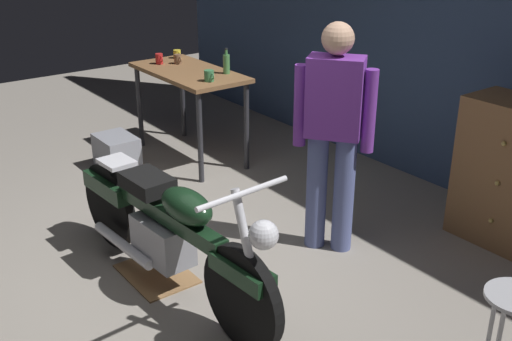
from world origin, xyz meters
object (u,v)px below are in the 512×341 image
object	(u,v)px
bottle	(226,63)
mug_red_diner	(159,59)
motorcycle	(167,229)
storage_bin	(117,153)
person_standing	(333,130)
mug_green_speckled	(209,76)
mug_brown_stoneware	(178,59)
mug_yellow_tall	(177,54)

from	to	relation	value
bottle	mug_red_diner	bearing A→B (deg)	-156.23
motorcycle	storage_bin	distance (m)	2.20
motorcycle	person_standing	bearing A→B (deg)	76.38
mug_green_speckled	mug_brown_stoneware	bearing A→B (deg)	171.08
motorcycle	mug_green_speckled	bearing A→B (deg)	135.17
motorcycle	person_standing	size ratio (longest dim) A/B	1.31
person_standing	mug_green_speckled	size ratio (longest dim) A/B	13.52
storage_bin	mug_red_diner	distance (m)	1.05
storage_bin	bottle	distance (m)	1.36
motorcycle	bottle	xyz separation A→B (m)	(-1.61, 1.58, 0.55)
mug_yellow_tall	bottle	bearing A→B (deg)	3.09
motorcycle	mug_red_diner	size ratio (longest dim) A/B	19.94
storage_bin	mug_green_speckled	xyz separation A→B (m)	(0.62, 0.68, 0.78)
person_standing	mug_yellow_tall	xyz separation A→B (m)	(-2.67, 0.31, 0.02)
mug_brown_stoneware	bottle	bearing A→B (deg)	14.93
storage_bin	mug_yellow_tall	size ratio (longest dim) A/B	4.07
mug_red_diner	motorcycle	bearing A→B (deg)	-28.40
mug_brown_stoneware	mug_yellow_tall	size ratio (longest dim) A/B	0.98
storage_bin	bottle	xyz separation A→B (m)	(0.48, 0.97, 0.83)
mug_brown_stoneware	mug_red_diner	world-z (taller)	mug_red_diner
motorcycle	mug_green_speckled	distance (m)	2.03
storage_bin	mug_green_speckled	distance (m)	1.21
person_standing	bottle	xyz separation A→B (m)	(-1.83, 0.36, 0.07)
mug_yellow_tall	storage_bin	bearing A→B (deg)	-68.71
person_standing	storage_bin	bearing A→B (deg)	-22.30
mug_red_diner	bottle	world-z (taller)	bottle
mug_yellow_tall	mug_green_speckled	distance (m)	1.01
storage_bin	motorcycle	bearing A→B (deg)	-16.33
mug_red_diner	mug_yellow_tall	bearing A→B (deg)	112.90
person_standing	bottle	size ratio (longest dim) A/B	6.93
bottle	mug_brown_stoneware	bearing A→B (deg)	-165.07
storage_bin	mug_red_diner	size ratio (longest dim) A/B	4.01
person_standing	mug_brown_stoneware	xyz separation A→B (m)	(-2.46, 0.19, 0.02)
mug_red_diner	bottle	distance (m)	0.79
storage_bin	person_standing	bearing A→B (deg)	14.81
person_standing	mug_brown_stoneware	distance (m)	2.46
person_standing	mug_red_diner	size ratio (longest dim) A/B	15.20
mug_yellow_tall	mug_red_diner	xyz separation A→B (m)	(0.12, -0.27, 0.01)
person_standing	bottle	world-z (taller)	person_standing
mug_yellow_tall	mug_red_diner	distance (m)	0.30
motorcycle	mug_yellow_tall	size ratio (longest dim) A/B	20.25
mug_yellow_tall	person_standing	bearing A→B (deg)	-6.68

